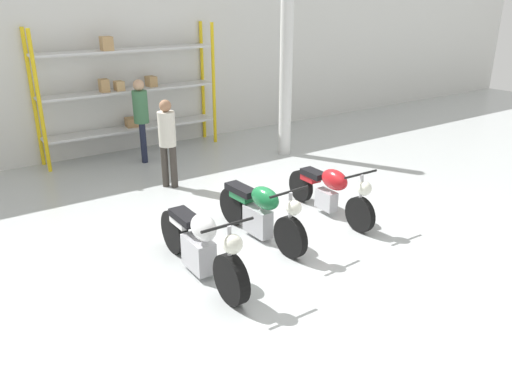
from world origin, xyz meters
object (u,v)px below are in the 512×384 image
(motorcycle_green, at_px, (260,211))
(motorcycle_red, at_px, (330,190))
(motorcycle_white, at_px, (201,245))
(shelving_rack, at_px, (129,89))
(person_browsing, at_px, (167,137))
(person_near_rack, at_px, (141,114))

(motorcycle_green, relative_size, motorcycle_red, 0.97)
(motorcycle_white, height_order, motorcycle_green, motorcycle_white)
(shelving_rack, bearing_deg, person_browsing, -96.39)
(motorcycle_green, distance_m, person_near_rack, 4.61)
(motorcycle_white, distance_m, person_near_rack, 5.20)
(shelving_rack, height_order, person_near_rack, shelving_rack)
(motorcycle_white, bearing_deg, motorcycle_green, 109.62)
(motorcycle_white, relative_size, motorcycle_red, 1.06)
(motorcycle_red, height_order, person_near_rack, person_near_rack)
(shelving_rack, relative_size, person_browsing, 2.43)
(person_browsing, xyz_separation_m, person_near_rack, (0.22, 1.77, 0.08))
(motorcycle_green, xyz_separation_m, person_near_rack, (0.06, 4.57, 0.61))
(motorcycle_green, xyz_separation_m, person_browsing, (-0.16, 2.80, 0.54))
(person_near_rack, bearing_deg, motorcycle_white, 98.54)
(motorcycle_white, bearing_deg, person_near_rack, 166.01)
(person_browsing, bearing_deg, person_near_rack, -138.98)
(motorcycle_green, bearing_deg, person_browsing, -179.83)
(person_browsing, relative_size, person_near_rack, 0.94)
(person_browsing, bearing_deg, shelving_rack, -138.31)
(shelving_rack, distance_m, person_browsing, 2.58)
(person_browsing, bearing_deg, motorcycle_red, 78.22)
(motorcycle_white, relative_size, person_browsing, 1.29)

